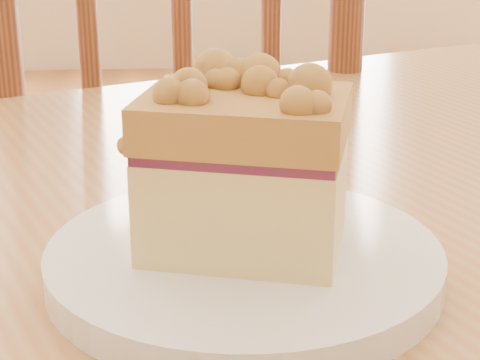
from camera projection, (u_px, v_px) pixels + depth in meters
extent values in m
cube|color=#9C6F3C|center=(242.00, 266.00, 0.53)|extent=(1.48, 1.26, 0.04)
cylinder|color=#391E0F|center=(473.00, 326.00, 1.19)|extent=(0.06, 0.06, 0.71)
cube|color=brown|center=(161.00, 212.00, 1.20)|extent=(0.54, 0.54, 0.04)
cylinder|color=brown|center=(253.00, 303.00, 1.51)|extent=(0.04, 0.04, 0.48)
cylinder|color=brown|center=(39.00, 329.00, 1.42)|extent=(0.04, 0.04, 0.48)
cylinder|color=brown|center=(345.00, 60.00, 0.96)|extent=(0.04, 0.04, 0.51)
cylinder|color=brown|center=(5.00, 79.00, 0.87)|extent=(0.04, 0.04, 0.51)
cylinder|color=brown|center=(271.00, 74.00, 0.94)|extent=(0.02, 0.02, 0.45)
cylinder|color=brown|center=(183.00, 79.00, 0.92)|extent=(0.02, 0.02, 0.45)
cylinder|color=brown|center=(92.00, 84.00, 0.90)|extent=(0.02, 0.02, 0.45)
cylinder|color=white|center=(244.00, 261.00, 0.47)|extent=(0.22, 0.22, 0.02)
cylinder|color=white|center=(244.00, 269.00, 0.47)|extent=(0.15, 0.15, 0.01)
cube|color=#FEE48F|center=(244.00, 199.00, 0.45)|extent=(0.12, 0.10, 0.06)
cube|color=#51172F|center=(244.00, 145.00, 0.44)|extent=(0.12, 0.10, 0.01)
cube|color=#A57733|center=(244.00, 118.00, 0.44)|extent=(0.13, 0.11, 0.02)
sphere|color=#A57733|center=(231.00, 83.00, 0.44)|extent=(0.02, 0.02, 0.02)
sphere|color=#A57733|center=(305.00, 103.00, 0.40)|extent=(0.03, 0.03, 0.03)
sphere|color=#A57733|center=(240.00, 85.00, 0.44)|extent=(0.02, 0.02, 0.02)
sphere|color=#A57733|center=(242.00, 90.00, 0.42)|extent=(0.02, 0.02, 0.02)
sphere|color=#A57733|center=(248.00, 84.00, 0.44)|extent=(0.01, 0.01, 0.01)
sphere|color=#A57733|center=(270.00, 80.00, 0.45)|extent=(0.02, 0.02, 0.02)
sphere|color=#A57733|center=(230.00, 94.00, 0.42)|extent=(0.01, 0.01, 0.01)
sphere|color=#A57733|center=(160.00, 91.00, 0.42)|extent=(0.02, 0.02, 0.02)
sphere|color=#A57733|center=(205.00, 92.00, 0.42)|extent=(0.02, 0.02, 0.02)
sphere|color=#A57733|center=(191.00, 75.00, 0.46)|extent=(0.01, 0.01, 0.01)
sphere|color=#A57733|center=(250.00, 98.00, 0.41)|extent=(0.02, 0.02, 0.02)
sphere|color=#A57733|center=(234.00, 87.00, 0.44)|extent=(0.02, 0.02, 0.02)
sphere|color=#A57733|center=(181.00, 94.00, 0.42)|extent=(0.02, 0.02, 0.02)
sphere|color=#A57733|center=(269.00, 78.00, 0.46)|extent=(0.02, 0.02, 0.02)
sphere|color=#A57733|center=(304.00, 88.00, 0.44)|extent=(0.01, 0.01, 0.01)
sphere|color=#A57733|center=(275.00, 86.00, 0.44)|extent=(0.01, 0.01, 0.01)
sphere|color=#A57733|center=(137.00, 182.00, 0.44)|extent=(0.01, 0.01, 0.01)
sphere|color=#A57733|center=(133.00, 102.00, 0.44)|extent=(0.01, 0.01, 0.01)
sphere|color=#A57733|center=(137.00, 115.00, 0.45)|extent=(0.01, 0.01, 0.01)
sphere|color=#A57733|center=(133.00, 169.00, 0.44)|extent=(0.01, 0.01, 0.01)
sphere|color=#A57733|center=(153.00, 101.00, 0.46)|extent=(0.01, 0.01, 0.01)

